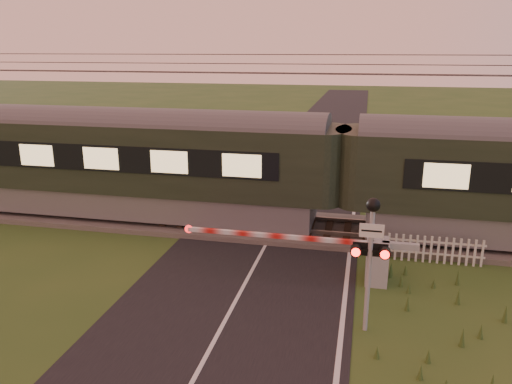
% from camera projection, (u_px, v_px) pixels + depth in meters
% --- Properties ---
extents(ground, '(160.00, 160.00, 0.00)m').
position_uv_depth(ground, '(226.00, 320.00, 12.00)').
color(ground, '#2D4B1D').
rests_on(ground, ground).
extents(road, '(6.00, 140.00, 0.03)m').
position_uv_depth(road, '(224.00, 325.00, 11.77)').
color(road, black).
rests_on(road, ground).
extents(track_bed, '(140.00, 3.40, 0.39)m').
position_uv_depth(track_bed, '(275.00, 227.00, 18.07)').
color(track_bed, '#47423D').
rests_on(track_bed, ground).
extents(overhead_wires, '(120.00, 0.62, 0.62)m').
position_uv_depth(overhead_wires, '(276.00, 66.00, 16.50)').
color(overhead_wires, black).
rests_on(overhead_wires, ground).
extents(train, '(41.72, 2.88, 3.89)m').
position_uv_depth(train, '(342.00, 172.00, 16.99)').
color(train, slate).
rests_on(train, ground).
extents(boom_gate, '(6.72, 0.93, 1.23)m').
position_uv_depth(boom_gate, '(367.00, 258.00, 13.90)').
color(boom_gate, gray).
rests_on(boom_gate, ground).
extents(crossing_signal, '(0.82, 0.35, 3.20)m').
position_uv_depth(crossing_signal, '(371.00, 242.00, 10.98)').
color(crossing_signal, gray).
rests_on(crossing_signal, ground).
extents(picket_fence, '(3.33, 0.07, 0.85)m').
position_uv_depth(picket_fence, '(427.00, 249.00, 15.14)').
color(picket_fence, silver).
rests_on(picket_fence, ground).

